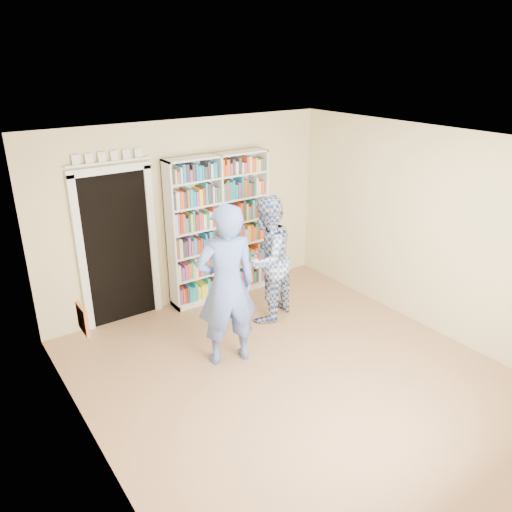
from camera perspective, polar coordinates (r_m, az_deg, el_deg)
The scene contains 11 objects.
floor at distance 6.03m, azimuth 4.43°, elevation -13.62°, with size 5.00×5.00×0.00m, color #A57450.
ceiling at distance 4.96m, azimuth 5.36°, elevation 12.56°, with size 5.00×5.00×0.00m, color white.
wall_back at distance 7.32m, azimuth -7.69°, elevation 4.74°, with size 4.50×4.50×0.00m, color beige.
wall_left at distance 4.42m, azimuth -18.59°, elevation -8.55°, with size 5.00×5.00×0.00m, color beige.
wall_right at distance 6.92m, azimuth 19.41°, elevation 2.62°, with size 5.00×5.00×0.00m, color beige.
bookshelf at distance 7.45m, azimuth -4.29°, elevation 3.27°, with size 1.60×0.30×2.20m.
doorway at distance 6.96m, azimuth -15.58°, elevation 1.67°, with size 1.10×0.08×2.43m.
wall_art at distance 4.57m, azimuth -19.19°, elevation -6.84°, with size 0.03×0.25×0.25m, color brown.
man_blue at distance 5.84m, azimuth -3.39°, elevation -3.44°, with size 0.73×0.48×2.00m, color #556FBD.
man_plaid at distance 6.84m, azimuth 1.20°, elevation -0.38°, with size 0.87×0.68×1.79m, color #304E94.
paper_sheet at distance 6.72m, azimuth 2.67°, elevation -0.28°, with size 0.20×0.01×0.28m, color white.
Camera 1 is at (-3.16, -3.74, 3.53)m, focal length 35.00 mm.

